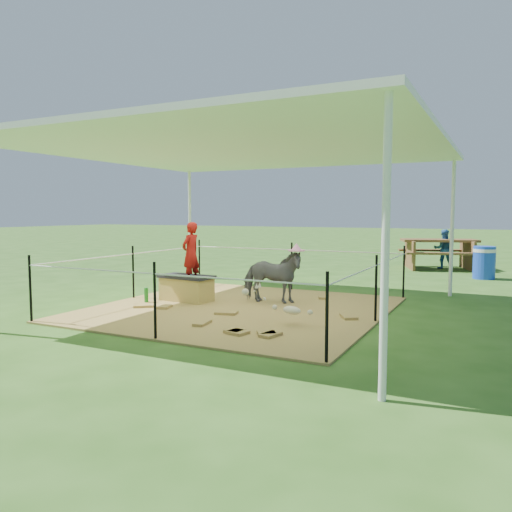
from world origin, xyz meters
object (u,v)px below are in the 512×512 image
at_px(woman, 191,248).
at_px(distant_person, 444,249).
at_px(foal, 292,308).
at_px(trash_barrel, 484,263).
at_px(straw_bale, 187,289).
at_px(pony, 272,277).
at_px(green_bottle, 146,295).
at_px(picnic_table_near, 439,254).

bearing_deg(woman, distant_person, 161.72).
relative_size(foal, trash_barrel, 1.07).
xyz_separation_m(straw_bale, pony, (1.47, 0.47, 0.26)).
height_order(green_bottle, foal, foal).
bearing_deg(woman, green_bottle, -49.83).
bearing_deg(distant_person, woman, 53.92).
bearing_deg(pony, green_bottle, 105.64).
distance_m(green_bottle, pony, 2.25).
distance_m(trash_barrel, picnic_table_near, 2.18).
distance_m(pony, foal, 1.75).
relative_size(straw_bale, green_bottle, 3.60).
relative_size(pony, distant_person, 0.97).
xyz_separation_m(woman, distant_person, (3.44, 7.83, -0.42)).
distance_m(woman, trash_barrel, 7.47).
height_order(straw_bale, foal, foal).
xyz_separation_m(green_bottle, pony, (2.02, 0.92, 0.34)).
bearing_deg(distant_person, straw_bale, 53.31).
bearing_deg(picnic_table_near, straw_bale, -133.06).
height_order(trash_barrel, picnic_table_near, picnic_table_near).
height_order(straw_bale, pony, pony).
bearing_deg(foal, distant_person, 99.40).
relative_size(foal, picnic_table_near, 0.42).
distance_m(green_bottle, trash_barrel, 8.21).
relative_size(straw_bale, foal, 1.08).
xyz_separation_m(foal, distant_person, (1.10, 8.80, 0.30)).
height_order(foal, distant_person, distant_person).
relative_size(green_bottle, foal, 0.30).
bearing_deg(green_bottle, trash_barrel, 50.39).
bearing_deg(picnic_table_near, trash_barrel, -74.07).
bearing_deg(woman, trash_barrel, 147.51).
height_order(woman, pony, woman).
bearing_deg(trash_barrel, foal, -108.12).
height_order(pony, picnic_table_near, pony).
bearing_deg(picnic_table_near, pony, -124.15).
height_order(pony, foal, pony).
xyz_separation_m(pony, picnic_table_near, (1.96, 7.20, -0.07)).
relative_size(woman, picnic_table_near, 0.54).
bearing_deg(straw_bale, distant_person, 65.64).
distance_m(pony, trash_barrel, 6.28).
xyz_separation_m(woman, pony, (1.37, 0.47, -0.50)).
xyz_separation_m(foal, picnic_table_near, (0.99, 8.63, 0.16)).
xyz_separation_m(trash_barrel, picnic_table_near, (-1.25, 1.79, 0.03)).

